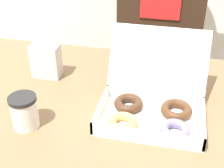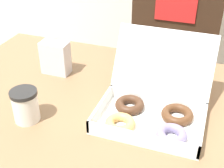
# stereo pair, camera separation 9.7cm
# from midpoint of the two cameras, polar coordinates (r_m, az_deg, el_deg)

# --- Properties ---
(donut_box) EXTENTS (0.34, 0.35, 0.24)m
(donut_box) POSITION_cam_midpoint_polar(r_m,az_deg,el_deg) (1.02, 10.11, -4.41)
(donut_box) COLOR white
(donut_box) RESTS_ON table
(coffee_cup) EXTENTS (0.09, 0.09, 0.11)m
(coffee_cup) POSITION_cam_midpoint_polar(r_m,az_deg,el_deg) (1.02, -12.94, -3.95)
(coffee_cup) COLOR silver
(coffee_cup) RESTS_ON table
(napkin_holder) EXTENTS (0.11, 0.06, 0.13)m
(napkin_holder) POSITION_cam_midpoint_polar(r_m,az_deg,el_deg) (1.26, -8.14, 4.71)
(napkin_holder) COLOR silver
(napkin_holder) RESTS_ON table
(person_customer) EXTENTS (0.41, 0.23, 1.60)m
(person_customer) POSITION_cam_midpoint_polar(r_m,az_deg,el_deg) (1.57, 13.75, 12.47)
(person_customer) COLOR gray
(person_customer) RESTS_ON ground_plane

